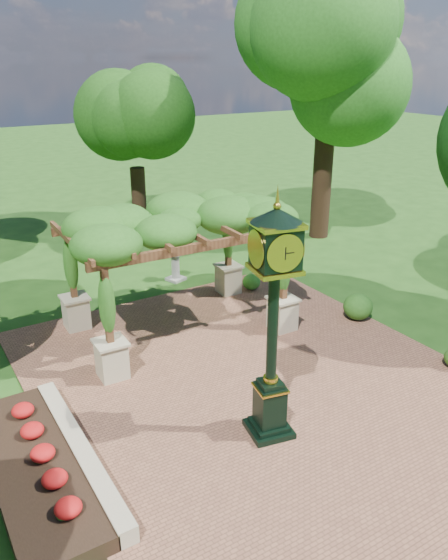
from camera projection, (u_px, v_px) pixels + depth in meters
ground at (280, 401)px, 12.73m from camera, size 120.00×120.00×0.00m
brick_plaza at (256, 381)px, 13.51m from camera, size 10.00×12.00×0.04m
border_wall at (80, 452)px, 10.80m from camera, size 0.35×5.00×0.40m
flower_bed at (34, 469)px, 10.37m from camera, size 1.50×5.00×0.36m
pedestal_clock at (273, 306)px, 10.53m from camera, size 1.16×1.16×5.01m
pergola at (176, 228)px, 14.97m from camera, size 6.13×3.96×3.79m
sundial at (176, 268)px, 19.51m from camera, size 0.71×0.71×1.03m
shrub_mid at (358, 307)px, 16.54m from camera, size 1.09×1.09×0.80m
shrub_back at (251, 282)px, 18.70m from camera, size 0.64×0.64×0.55m
tree_north at (134, 118)px, 23.95m from camera, size 3.73×3.73×7.26m
tree_east_far at (331, 49)px, 21.62m from camera, size 5.15×5.15×11.30m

